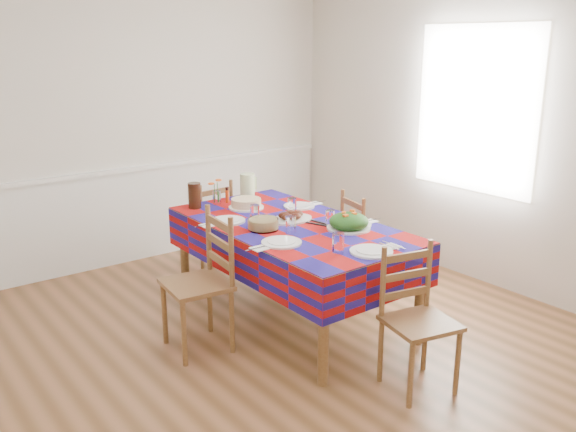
{
  "coord_description": "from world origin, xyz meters",
  "views": [
    {
      "loc": [
        -2.2,
        -2.88,
        2.06
      ],
      "look_at": [
        0.25,
        0.33,
        0.9
      ],
      "focal_mm": 38.0,
      "sensor_mm": 36.0,
      "label": 1
    }
  ],
  "objects_px": {
    "dining_table": "(291,234)",
    "chair_far": "(209,227)",
    "chair_left": "(202,283)",
    "green_pitcher": "(247,186)",
    "chair_right": "(364,244)",
    "meat_platter": "(291,217)",
    "tea_pitcher": "(195,196)",
    "chair_near": "(416,320)"
  },
  "relations": [
    {
      "from": "dining_table",
      "to": "chair_far",
      "type": "relative_size",
      "value": 2.25
    },
    {
      "from": "dining_table",
      "to": "chair_left",
      "type": "height_order",
      "value": "chair_left"
    },
    {
      "from": "dining_table",
      "to": "green_pitcher",
      "type": "bearing_deg",
      "value": 78.92
    },
    {
      "from": "chair_right",
      "to": "green_pitcher",
      "type": "bearing_deg",
      "value": 49.37
    },
    {
      "from": "chair_left",
      "to": "chair_right",
      "type": "distance_m",
      "value": 1.55
    },
    {
      "from": "chair_left",
      "to": "green_pitcher",
      "type": "bearing_deg",
      "value": 138.0
    },
    {
      "from": "meat_platter",
      "to": "chair_far",
      "type": "height_order",
      "value": "chair_far"
    },
    {
      "from": "meat_platter",
      "to": "tea_pitcher",
      "type": "height_order",
      "value": "tea_pitcher"
    },
    {
      "from": "green_pitcher",
      "to": "tea_pitcher",
      "type": "bearing_deg",
      "value": -179.58
    },
    {
      "from": "tea_pitcher",
      "to": "chair_left",
      "type": "distance_m",
      "value": 1.0
    },
    {
      "from": "chair_far",
      "to": "chair_left",
      "type": "distance_m",
      "value": 1.46
    },
    {
      "from": "tea_pitcher",
      "to": "chair_near",
      "type": "relative_size",
      "value": 0.23
    },
    {
      "from": "dining_table",
      "to": "chair_far",
      "type": "distance_m",
      "value": 1.25
    },
    {
      "from": "dining_table",
      "to": "chair_near",
      "type": "relative_size",
      "value": 2.19
    },
    {
      "from": "green_pitcher",
      "to": "chair_left",
      "type": "bearing_deg",
      "value": -138.34
    },
    {
      "from": "chair_right",
      "to": "chair_near",
      "type": "bearing_deg",
      "value": 160.49
    },
    {
      "from": "tea_pitcher",
      "to": "chair_right",
      "type": "bearing_deg",
      "value": -35.73
    },
    {
      "from": "tea_pitcher",
      "to": "chair_left",
      "type": "relative_size",
      "value": 0.21
    },
    {
      "from": "tea_pitcher",
      "to": "chair_right",
      "type": "distance_m",
      "value": 1.46
    },
    {
      "from": "meat_platter",
      "to": "dining_table",
      "type": "bearing_deg",
      "value": -125.01
    },
    {
      "from": "chair_near",
      "to": "chair_left",
      "type": "bearing_deg",
      "value": 135.49
    },
    {
      "from": "dining_table",
      "to": "chair_right",
      "type": "relative_size",
      "value": 2.22
    },
    {
      "from": "dining_table",
      "to": "chair_right",
      "type": "distance_m",
      "value": 0.81
    },
    {
      "from": "chair_near",
      "to": "chair_right",
      "type": "bearing_deg",
      "value": 70.94
    },
    {
      "from": "tea_pitcher",
      "to": "chair_far",
      "type": "bearing_deg",
      "value": 48.46
    },
    {
      "from": "dining_table",
      "to": "chair_right",
      "type": "height_order",
      "value": "chair_right"
    },
    {
      "from": "chair_far",
      "to": "green_pitcher",
      "type": "bearing_deg",
      "value": 108.21
    },
    {
      "from": "meat_platter",
      "to": "chair_near",
      "type": "relative_size",
      "value": 0.39
    },
    {
      "from": "chair_near",
      "to": "chair_far",
      "type": "height_order",
      "value": "chair_near"
    },
    {
      "from": "tea_pitcher",
      "to": "chair_near",
      "type": "xyz_separation_m",
      "value": [
        0.36,
        -2.05,
        -0.42
      ]
    },
    {
      "from": "chair_right",
      "to": "tea_pitcher",
      "type": "bearing_deg",
      "value": 66.67
    },
    {
      "from": "dining_table",
      "to": "tea_pitcher",
      "type": "distance_m",
      "value": 0.92
    },
    {
      "from": "green_pitcher",
      "to": "tea_pitcher",
      "type": "xyz_separation_m",
      "value": [
        -0.52,
        -0.0,
        -0.0
      ]
    },
    {
      "from": "chair_near",
      "to": "chair_left",
      "type": "xyz_separation_m",
      "value": [
        -0.78,
        1.22,
        0.04
      ]
    },
    {
      "from": "chair_near",
      "to": "chair_left",
      "type": "relative_size",
      "value": 0.92
    },
    {
      "from": "dining_table",
      "to": "chair_right",
      "type": "bearing_deg",
      "value": 0.64
    },
    {
      "from": "meat_platter",
      "to": "chair_left",
      "type": "xyz_separation_m",
      "value": [
        -0.82,
        -0.07,
        -0.31
      ]
    },
    {
      "from": "chair_left",
      "to": "dining_table",
      "type": "bearing_deg",
      "value": 96.7
    },
    {
      "from": "dining_table",
      "to": "green_pitcher",
      "type": "height_order",
      "value": "green_pitcher"
    },
    {
      "from": "green_pitcher",
      "to": "tea_pitcher",
      "type": "relative_size",
      "value": 1.04
    },
    {
      "from": "dining_table",
      "to": "chair_near",
      "type": "distance_m",
      "value": 1.25
    },
    {
      "from": "chair_left",
      "to": "tea_pitcher",
      "type": "bearing_deg",
      "value": 159.52
    }
  ]
}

